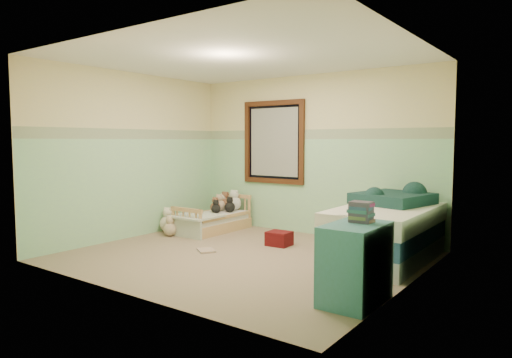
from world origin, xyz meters
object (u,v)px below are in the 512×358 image
Objects in this scene: plush_floor_tan at (170,229)px; red_pillow at (279,239)px; toddler_bed_frame at (213,226)px; plush_floor_cream at (168,224)px; twin_bed_frame at (387,251)px; dresser at (355,263)px; floor_book at (206,250)px.

plush_floor_tan is 1.78m from red_pillow.
red_pillow is at bearing -9.71° from toddler_bed_frame.
toddler_bed_frame is at bearing 43.29° from plush_floor_cream.
twin_bed_frame is at bearing 6.55° from plush_floor_cream.
dresser is 2.28× the size of red_pillow.
twin_bed_frame is 2.63× the size of dresser.
twin_bed_frame is (2.96, -0.09, 0.03)m from toddler_bed_frame.
toddler_bed_frame is 3.73m from dresser.
plush_floor_cream is 0.33m from plush_floor_tan.
twin_bed_frame reaches higher than floor_book.
plush_floor_cream reaches higher than floor_book.
red_pillow is (-1.82, 1.52, -0.26)m from dresser.
dresser reaches higher than red_pillow.
plush_floor_cream is at bearing -136.71° from toddler_bed_frame.
twin_bed_frame is at bearing 100.61° from dresser.
plush_floor_cream is 3.51m from twin_bed_frame.
plush_floor_tan is at bearing -169.36° from twin_bed_frame.
dresser reaches higher than twin_bed_frame.
floor_book is (1.12, -0.41, -0.10)m from plush_floor_tan.
red_pillow is at bearing -174.04° from twin_bed_frame.
floor_book is (0.86, -1.11, -0.07)m from toddler_bed_frame.
plush_floor_cream is at bearing -173.45° from twin_bed_frame.
red_pillow is (1.98, 0.24, -0.04)m from plush_floor_cream.
plush_floor_cream is (-0.52, -0.49, 0.05)m from toddler_bed_frame.
plush_floor_cream reaches higher than red_pillow.
toddler_bed_frame reaches higher than floor_book.
dresser is at bearing -39.89° from red_pillow.
red_pillow is at bearing 14.60° from plush_floor_tan.
floor_book is (-2.42, 0.65, -0.35)m from dresser.
plush_floor_cream is at bearing 161.46° from dresser.
floor_book is at bearing -24.12° from plush_floor_cream.
twin_bed_frame is at bearing 58.95° from floor_book.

